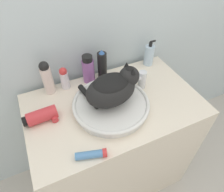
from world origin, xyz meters
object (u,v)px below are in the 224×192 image
Objects in this scene: soap_pump_bottle at (149,55)px; deodorant_stick at (64,78)px; cat at (113,87)px; hair_dryer at (43,116)px; mouthwash_bottle at (88,69)px; cream_tube at (92,155)px; faucet at (140,79)px; lotion_bottle_white at (47,78)px; hairspray_can_black at (102,65)px.

deodorant_stick is at bearing -180.00° from soap_pump_bottle.
cat is 1.72× the size of hair_dryer.
deodorant_stick is at bearing 119.95° from cat.
cream_tube is (-0.16, -0.48, -0.07)m from mouthwash_bottle.
cat reaches higher than soap_pump_bottle.
soap_pump_bottle reaches higher than faucet.
cat is 1.64× the size of mouthwash_bottle.
cream_tube is at bearing -81.65° from lotion_bottle_white.
lotion_bottle_white reaches higher than soap_pump_bottle.
mouthwash_bottle is (-0.41, -0.00, 0.01)m from soap_pump_bottle.
soap_pump_bottle is 0.98× the size of mouthwash_bottle.
hair_dryer is (-0.15, 0.29, 0.01)m from cream_tube.
lotion_bottle_white is 1.46× the size of cream_tube.
soap_pump_bottle is 0.55m from deodorant_stick.
lotion_bottle_white is at bearing -180.00° from mouthwash_bottle.
deodorant_stick is (-0.38, 0.19, 0.00)m from faucet.
deodorant_stick is 0.99× the size of cream_tube.
mouthwash_bottle is at bearing 0.00° from lotion_bottle_white.
mouthwash_bottle is at bearing 0.00° from deodorant_stick.
faucet is 0.84× the size of mouthwash_bottle.
hair_dryer is at bearing -154.22° from hairspray_can_black.
hairspray_can_black is 1.38× the size of deodorant_stick.
faucet is at bearing 14.46° from cat.
deodorant_stick is (-0.23, 0.00, -0.02)m from hairspray_can_black.
hair_dryer is (-0.34, 0.07, -0.11)m from cat.
faucet is 0.88× the size of hair_dryer.
faucet is 1.06× the size of deodorant_stick.
hair_dryer is at bearing -148.26° from mouthwash_bottle.
lotion_bottle_white is at bearing -180.00° from deodorant_stick.
hairspray_can_black is at bearing 74.04° from cat.
hairspray_can_black is 0.09m from mouthwash_bottle.
soap_pump_bottle is 0.41m from mouthwash_bottle.
cream_tube is (-0.02, -0.48, -0.05)m from deodorant_stick.
cat reaches higher than lotion_bottle_white.
cream_tube is (-0.20, -0.22, -0.12)m from cat.
mouthwash_bottle is (-0.24, 0.19, 0.02)m from faucet.
cream_tube is 0.32m from hair_dryer.
lotion_bottle_white is at bearing -180.00° from soap_pump_bottle.
deodorant_stick is at bearing 0.00° from lotion_bottle_white.
mouthwash_bottle is (-0.09, 0.00, -0.00)m from hairspray_can_black.
hair_dryer is (-0.16, -0.19, -0.04)m from deodorant_stick.
mouthwash_bottle reaches higher than cream_tube.
lotion_bottle_white is 0.09m from deodorant_stick.
mouthwash_bottle is 0.51m from cream_tube.
lotion_bottle_white is 1.22× the size of hair_dryer.
soap_pump_bottle reaches higher than deodorant_stick.
cream_tube is 0.83× the size of hair_dryer.
faucet reaches higher than deodorant_stick.
hairspray_can_black is at bearing -156.77° from hair_dryer.
cat reaches higher than deodorant_stick.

